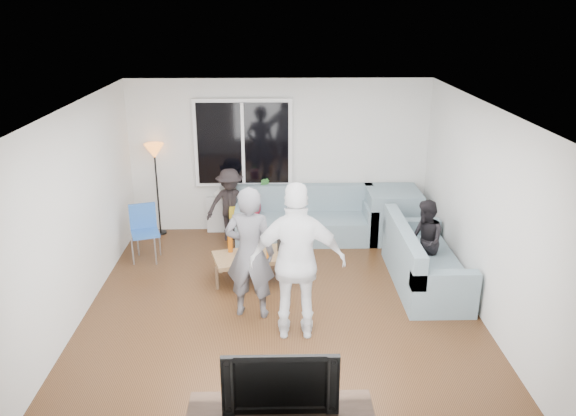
{
  "coord_description": "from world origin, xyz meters",
  "views": [
    {
      "loc": [
        -0.05,
        -6.58,
        3.72
      ],
      "look_at": [
        0.1,
        0.6,
        1.15
      ],
      "focal_mm": 35.65,
      "sensor_mm": 36.0,
      "label": 1
    }
  ],
  "objects_px": {
    "sofa_right_section": "(426,256)",
    "floor_lamp": "(157,190)",
    "sofa_back_section": "(306,215)",
    "player_left": "(250,253)",
    "spectator_back": "(230,205)",
    "spectator_right": "(425,241)",
    "player_right": "(298,262)",
    "side_chair": "(145,234)",
    "television": "(280,378)",
    "coffee_table": "(254,268)"
  },
  "relations": [
    {
      "from": "player_right",
      "to": "spectator_right",
      "type": "xyz_separation_m",
      "value": [
        1.84,
        1.4,
        -0.35
      ]
    },
    {
      "from": "sofa_back_section",
      "to": "side_chair",
      "type": "relative_size",
      "value": 2.67
    },
    {
      "from": "floor_lamp",
      "to": "spectator_right",
      "type": "xyz_separation_m",
      "value": [
        4.07,
        -1.83,
        -0.19
      ]
    },
    {
      "from": "side_chair",
      "to": "spectator_back",
      "type": "xyz_separation_m",
      "value": [
        1.23,
        0.81,
        0.18
      ]
    },
    {
      "from": "sofa_right_section",
      "to": "spectator_right",
      "type": "xyz_separation_m",
      "value": [
        0.0,
        0.13,
        0.17
      ]
    },
    {
      "from": "player_right",
      "to": "coffee_table",
      "type": "bearing_deg",
      "value": -67.2
    },
    {
      "from": "television",
      "to": "spectator_back",
      "type": "bearing_deg",
      "value": 99.3
    },
    {
      "from": "player_right",
      "to": "spectator_right",
      "type": "distance_m",
      "value": 2.34
    },
    {
      "from": "player_left",
      "to": "television",
      "type": "distance_m",
      "value": 2.35
    },
    {
      "from": "sofa_right_section",
      "to": "side_chair",
      "type": "relative_size",
      "value": 2.33
    },
    {
      "from": "player_right",
      "to": "player_left",
      "type": "bearing_deg",
      "value": -39.42
    },
    {
      "from": "player_right",
      "to": "spectator_right",
      "type": "height_order",
      "value": "player_right"
    },
    {
      "from": "player_right",
      "to": "spectator_back",
      "type": "bearing_deg",
      "value": -70.22
    },
    {
      "from": "sofa_back_section",
      "to": "spectator_back",
      "type": "bearing_deg",
      "value": 178.62
    },
    {
      "from": "sofa_right_section",
      "to": "television",
      "type": "xyz_separation_m",
      "value": [
        -2.05,
        -3.11,
        0.3
      ]
    },
    {
      "from": "coffee_table",
      "to": "player_left",
      "type": "xyz_separation_m",
      "value": [
        -0.0,
        -0.93,
        0.65
      ]
    },
    {
      "from": "player_left",
      "to": "spectator_right",
      "type": "distance_m",
      "value": 2.59
    },
    {
      "from": "player_left",
      "to": "television",
      "type": "bearing_deg",
      "value": 108.61
    },
    {
      "from": "player_right",
      "to": "spectator_back",
      "type": "height_order",
      "value": "player_right"
    },
    {
      "from": "side_chair",
      "to": "sofa_back_section",
      "type": "bearing_deg",
      "value": -1.01
    },
    {
      "from": "player_left",
      "to": "spectator_right",
      "type": "bearing_deg",
      "value": -149.15
    },
    {
      "from": "sofa_right_section",
      "to": "spectator_right",
      "type": "height_order",
      "value": "spectator_right"
    },
    {
      "from": "sofa_back_section",
      "to": "player_right",
      "type": "height_order",
      "value": "player_right"
    },
    {
      "from": "side_chair",
      "to": "floor_lamp",
      "type": "distance_m",
      "value": 1.14
    },
    {
      "from": "player_left",
      "to": "television",
      "type": "xyz_separation_m",
      "value": [
        0.35,
        -2.32,
        -0.12
      ]
    },
    {
      "from": "sofa_back_section",
      "to": "spectator_right",
      "type": "height_order",
      "value": "spectator_right"
    },
    {
      "from": "sofa_right_section",
      "to": "floor_lamp",
      "type": "distance_m",
      "value": 4.53
    },
    {
      "from": "player_left",
      "to": "coffee_table",
      "type": "bearing_deg",
      "value": -80.24
    },
    {
      "from": "television",
      "to": "floor_lamp",
      "type": "bearing_deg",
      "value": 111.7
    },
    {
      "from": "side_chair",
      "to": "spectator_right",
      "type": "distance_m",
      "value": 4.14
    },
    {
      "from": "sofa_back_section",
      "to": "player_left",
      "type": "xyz_separation_m",
      "value": [
        -0.81,
        -2.45,
        0.42
      ]
    },
    {
      "from": "coffee_table",
      "to": "spectator_right",
      "type": "xyz_separation_m",
      "value": [
        2.4,
        -0.01,
        0.39
      ]
    },
    {
      "from": "coffee_table",
      "to": "spectator_back",
      "type": "bearing_deg",
      "value": 105.8
    },
    {
      "from": "floor_lamp",
      "to": "spectator_back",
      "type": "height_order",
      "value": "floor_lamp"
    },
    {
      "from": "sofa_right_section",
      "to": "spectator_back",
      "type": "height_order",
      "value": "spectator_back"
    },
    {
      "from": "sofa_back_section",
      "to": "coffee_table",
      "type": "height_order",
      "value": "sofa_back_section"
    },
    {
      "from": "player_left",
      "to": "player_right",
      "type": "height_order",
      "value": "player_right"
    },
    {
      "from": "spectator_back",
      "to": "player_left",
      "type": "bearing_deg",
      "value": -92.92
    },
    {
      "from": "sofa_right_section",
      "to": "side_chair",
      "type": "distance_m",
      "value": 4.16
    },
    {
      "from": "side_chair",
      "to": "spectator_back",
      "type": "bearing_deg",
      "value": 14.83
    },
    {
      "from": "sofa_back_section",
      "to": "spectator_right",
      "type": "distance_m",
      "value": 2.21
    },
    {
      "from": "sofa_back_section",
      "to": "sofa_right_section",
      "type": "xyz_separation_m",
      "value": [
        1.59,
        -1.66,
        0.0
      ]
    },
    {
      "from": "coffee_table",
      "to": "spectator_back",
      "type": "xyz_separation_m",
      "value": [
        -0.44,
        1.55,
        0.41
      ]
    },
    {
      "from": "sofa_back_section",
      "to": "floor_lamp",
      "type": "bearing_deg",
      "value": 173.04
    },
    {
      "from": "television",
      "to": "coffee_table",
      "type": "bearing_deg",
      "value": 96.11
    },
    {
      "from": "sofa_back_section",
      "to": "spectator_back",
      "type": "xyz_separation_m",
      "value": [
        -1.25,
        0.03,
        0.18
      ]
    },
    {
      "from": "side_chair",
      "to": "spectator_right",
      "type": "xyz_separation_m",
      "value": [
        4.07,
        -0.75,
        0.16
      ]
    },
    {
      "from": "spectator_back",
      "to": "television",
      "type": "xyz_separation_m",
      "value": [
        0.79,
        -4.8,
        0.12
      ]
    },
    {
      "from": "side_chair",
      "to": "player_left",
      "type": "distance_m",
      "value": 2.39
    },
    {
      "from": "floor_lamp",
      "to": "television",
      "type": "bearing_deg",
      "value": -68.3
    }
  ]
}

